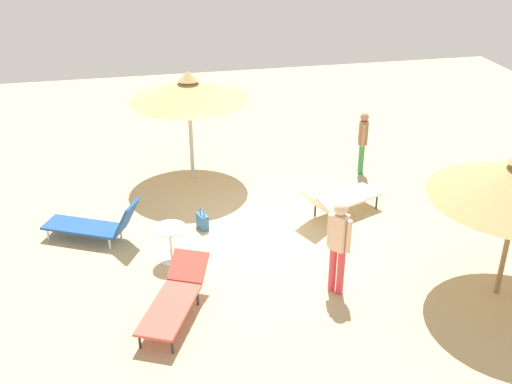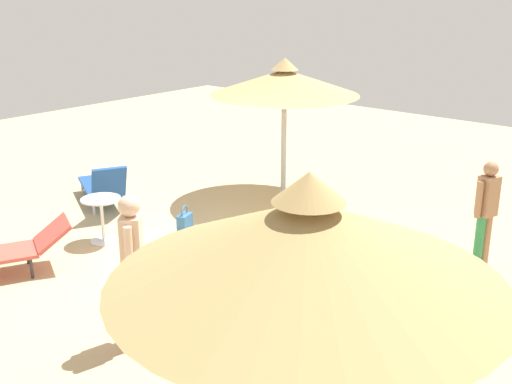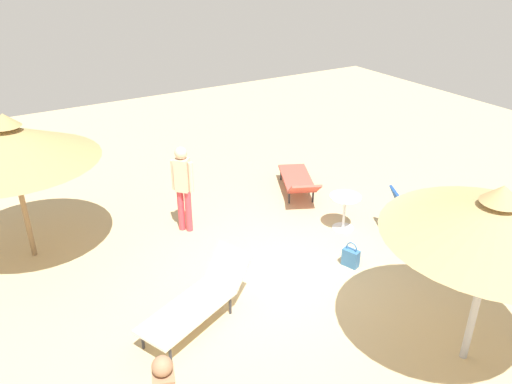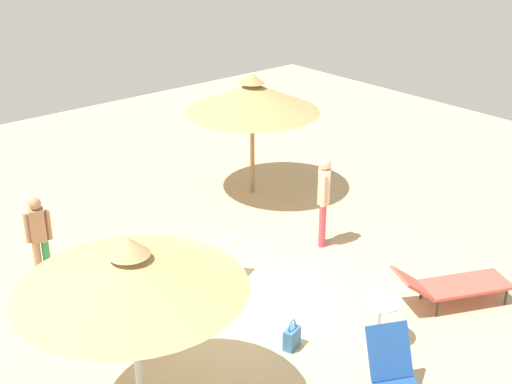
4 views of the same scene
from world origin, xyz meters
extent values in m
cube|color=tan|center=(0.00, 0.00, -0.05)|extent=(24.00, 24.00, 0.10)
cylinder|color=#B2B2B7|center=(2.87, 1.03, 1.20)|extent=(0.10, 0.10, 2.39)
cone|color=tan|center=(2.87, 1.03, 2.21)|extent=(2.75, 2.75, 0.46)
cone|color=tan|center=(2.87, 1.03, 2.54)|extent=(0.49, 0.49, 0.22)
cylinder|color=olive|center=(-2.91, -3.64, 1.16)|extent=(0.09, 0.09, 2.31)
cube|color=#CC4C3F|center=(-2.63, 2.05, 0.32)|extent=(1.61, 1.20, 0.05)
cylinder|color=#2D2D33|center=(-3.30, 2.07, 0.15)|extent=(0.04, 0.04, 0.30)
cylinder|color=#2D2D33|center=(-3.08, 2.55, 0.15)|extent=(0.04, 0.04, 0.30)
cylinder|color=#2D2D33|center=(-2.18, 1.54, 0.15)|extent=(0.04, 0.04, 0.30)
cylinder|color=#2D2D33|center=(-1.95, 2.02, 0.15)|extent=(0.04, 0.04, 0.30)
cube|color=#CC4C3F|center=(-1.75, 1.63, 0.52)|extent=(0.72, 0.79, 0.38)
cube|color=silver|center=(0.41, -2.02, 0.36)|extent=(1.21, 1.68, 0.05)
cylinder|color=#2D2D33|center=(0.92, -2.52, 0.17)|extent=(0.04, 0.04, 0.33)
cylinder|color=#2D2D33|center=(0.42, -2.73, 0.17)|extent=(0.04, 0.04, 0.33)
cylinder|color=#2D2D33|center=(0.40, -1.32, 0.17)|extent=(0.04, 0.04, 0.33)
cylinder|color=#2D2D33|center=(-0.10, -1.53, 0.17)|extent=(0.04, 0.04, 0.33)
cube|color=silver|center=(0.02, -1.13, 0.61)|extent=(0.76, 0.65, 0.49)
cube|color=#1E478C|center=(0.46, 3.51, 0.27)|extent=(1.25, 1.71, 0.05)
cylinder|color=silver|center=(0.54, 4.22, 0.12)|extent=(0.04, 0.04, 0.25)
cylinder|color=silver|center=(0.98, 4.00, 0.12)|extent=(0.04, 0.04, 0.25)
cylinder|color=silver|center=(-0.07, 3.01, 0.12)|extent=(0.04, 0.04, 0.25)
cylinder|color=silver|center=(0.37, 2.79, 0.12)|extent=(0.04, 0.04, 0.25)
cube|color=#1E478C|center=(0.02, 2.63, 0.62)|extent=(0.70, 0.60, 0.68)
cylinder|color=#338C4C|center=(2.22, -3.03, 0.39)|extent=(0.13, 0.13, 0.77)
cylinder|color=#A57554|center=(2.36, -3.08, 0.39)|extent=(0.13, 0.13, 0.77)
cube|color=#A57554|center=(2.29, -3.06, 1.06)|extent=(0.30, 0.29, 0.58)
sphere|color=#A57554|center=(2.29, -3.06, 1.46)|extent=(0.21, 0.21, 0.21)
cylinder|color=#A57554|center=(2.13, -3.00, 1.04)|extent=(0.09, 0.09, 0.53)
cylinder|color=#A57554|center=(2.45, -3.11, 1.04)|extent=(0.09, 0.09, 0.53)
cylinder|color=#D83F4C|center=(-2.24, -0.82, 0.44)|extent=(0.13, 0.13, 0.88)
cylinder|color=#D83F4C|center=(-2.36, -0.93, 0.44)|extent=(0.13, 0.13, 0.88)
cube|color=beige|center=(-2.30, -0.87, 1.21)|extent=(0.34, 0.34, 0.66)
sphere|color=beige|center=(-2.30, -0.87, 1.66)|extent=(0.24, 0.24, 0.24)
cylinder|color=beige|center=(-2.17, -0.75, 1.18)|extent=(0.09, 0.09, 0.61)
cylinder|color=beige|center=(-2.44, -0.99, 1.18)|extent=(0.09, 0.09, 0.61)
cube|color=#336699|center=(0.36, 1.13, 0.16)|extent=(0.33, 0.24, 0.33)
torus|color=#336699|center=(0.36, 1.13, 0.38)|extent=(0.21, 0.09, 0.21)
cylinder|color=silver|center=(-0.72, 1.86, 0.71)|extent=(0.62, 0.62, 0.02)
cylinder|color=silver|center=(-0.72, 1.86, 0.35)|extent=(0.05, 0.05, 0.70)
cylinder|color=silver|center=(-0.72, 1.86, 0.01)|extent=(0.43, 0.43, 0.02)
camera|label=1|loc=(-10.63, 2.31, 6.43)|focal=42.89mm
camera|label=2|loc=(-6.27, -6.00, 3.91)|focal=44.34mm
camera|label=3|loc=(5.88, -4.14, 5.17)|focal=35.29mm
camera|label=4|loc=(6.26, 7.22, 6.23)|focal=48.66mm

